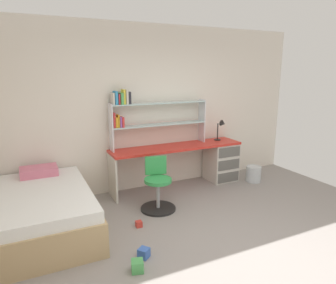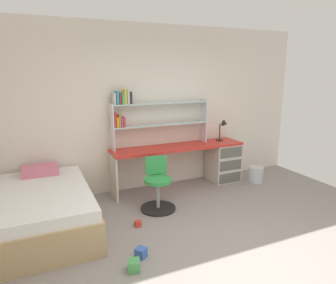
{
  "view_description": "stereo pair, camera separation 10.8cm",
  "coord_description": "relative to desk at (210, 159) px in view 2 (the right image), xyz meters",
  "views": [
    {
      "loc": [
        -1.96,
        -2.38,
        2.01
      ],
      "look_at": [
        -0.13,
        1.44,
        1.02
      ],
      "focal_mm": 32.8,
      "sensor_mm": 36.0,
      "label": 1
    },
    {
      "loc": [
        -1.86,
        -2.43,
        2.01
      ],
      "look_at": [
        -0.13,
        1.44,
        1.02
      ],
      "focal_mm": 32.8,
      "sensor_mm": 36.0,
      "label": 2
    }
  ],
  "objects": [
    {
      "name": "toy_block_green_0",
      "position": [
        -2.09,
        -1.91,
        -0.37
      ],
      "size": [
        0.15,
        0.15,
        0.12
      ],
      "primitive_type": "cube",
      "rotation": [
        0.0,
        0.0,
        1.29
      ],
      "color": "#479E51",
      "rests_on": "ground_plane"
    },
    {
      "name": "bed_platform",
      "position": [
        -2.86,
        -0.64,
        -0.16
      ],
      "size": [
        1.16,
        1.83,
        0.67
      ],
      "color": "tan",
      "rests_on": "ground_plane"
    },
    {
      "name": "toy_block_red_1",
      "position": [
        -1.75,
        -1.05,
        -0.39
      ],
      "size": [
        0.08,
        0.08,
        0.08
      ],
      "primitive_type": "cube",
      "rotation": [
        0.0,
        0.0,
        1.54
      ],
      "color": "red",
      "rests_on": "ground_plane"
    },
    {
      "name": "desk",
      "position": [
        0.0,
        0.0,
        0.0
      ],
      "size": [
        2.34,
        0.52,
        0.75
      ],
      "color": "red",
      "rests_on": "ground_plane"
    },
    {
      "name": "bookshelf_hutch",
      "position": [
        -1.16,
        0.14,
        0.9
      ],
      "size": [
        1.7,
        0.22,
        0.97
      ],
      "color": "silver",
      "rests_on": "desk"
    },
    {
      "name": "ground_plane",
      "position": [
        -1.04,
        -2.16,
        -0.44
      ],
      "size": [
        5.85,
        5.88,
        0.02
      ],
      "primitive_type": "cube",
      "color": "gray"
    },
    {
      "name": "room_shell",
      "position": [
        -2.27,
        -0.93,
        0.95
      ],
      "size": [
        5.85,
        5.88,
        2.76
      ],
      "color": "silver",
      "rests_on": "ground_plane"
    },
    {
      "name": "toy_block_blue_2",
      "position": [
        -1.94,
        -1.72,
        -0.38
      ],
      "size": [
        0.15,
        0.15,
        0.11
      ],
      "primitive_type": "cube",
      "rotation": [
        0.0,
        0.0,
        2.22
      ],
      "color": "#3860B7",
      "rests_on": "ground_plane"
    },
    {
      "name": "desk_lamp",
      "position": [
        0.29,
        0.04,
        0.57
      ],
      "size": [
        0.2,
        0.17,
        0.38
      ],
      "color": "black",
      "rests_on": "desk"
    },
    {
      "name": "swivel_chair",
      "position": [
        -1.31,
        -0.65,
        -0.13
      ],
      "size": [
        0.52,
        0.52,
        0.77
      ],
      "color": "black",
      "rests_on": "ground_plane"
    },
    {
      "name": "waste_bin",
      "position": [
        0.76,
        -0.35,
        -0.29
      ],
      "size": [
        0.28,
        0.28,
        0.29
      ],
      "primitive_type": "cylinder",
      "color": "silver",
      "rests_on": "ground_plane"
    }
  ]
}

